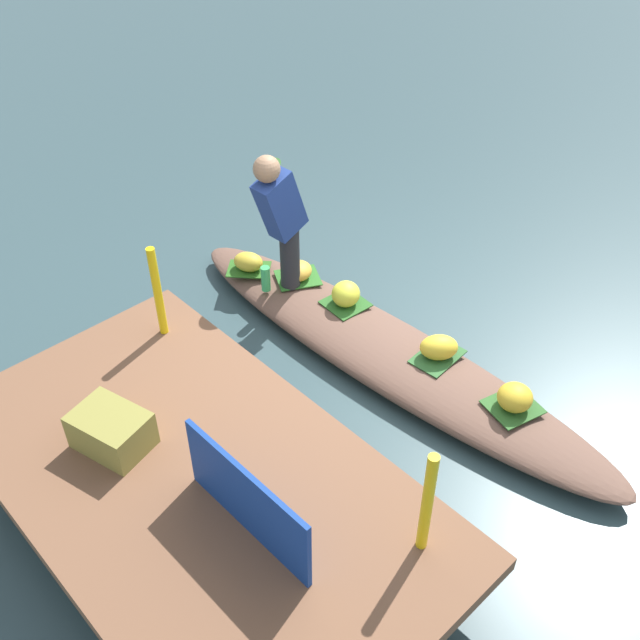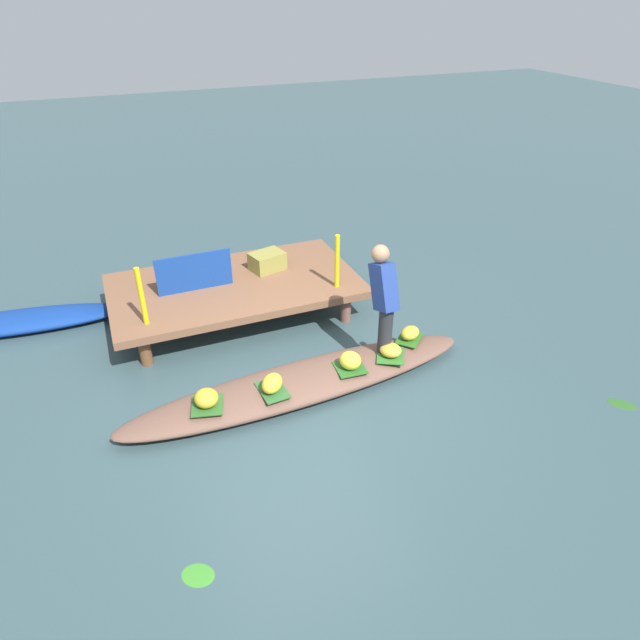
{
  "view_description": "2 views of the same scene",
  "coord_description": "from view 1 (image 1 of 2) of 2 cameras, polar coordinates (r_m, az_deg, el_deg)",
  "views": [
    {
      "loc": [
        -2.72,
        3.24,
        3.88
      ],
      "look_at": [
        0.27,
        0.43,
        0.51
      ],
      "focal_mm": 41.58,
      "sensor_mm": 36.0,
      "label": 1
    },
    {
      "loc": [
        -1.64,
        -4.5,
        3.85
      ],
      "look_at": [
        0.48,
        0.65,
        0.43
      ],
      "focal_mm": 31.13,
      "sensor_mm": 36.0,
      "label": 2
    }
  ],
  "objects": [
    {
      "name": "vendor_person",
      "position": [
        5.68,
        -3.02,
        8.05
      ],
      "size": [
        0.21,
        0.44,
        1.24
      ],
      "color": "#28282D",
      "rests_on": "vendor_boat"
    },
    {
      "name": "produce_crate",
      "position": [
        4.6,
        -15.75,
        -8.18
      ],
      "size": [
        0.51,
        0.42,
        0.24
      ],
      "primitive_type": "cube",
      "rotation": [
        0.0,
        0.0,
        0.27
      ],
      "color": "olive",
      "rests_on": "dock_platform"
    },
    {
      "name": "vendor_boat",
      "position": [
        5.66,
        5.03,
        -2.47
      ],
      "size": [
        4.06,
        0.95,
        0.23
      ],
      "primitive_type": "ellipsoid",
      "rotation": [
        0.0,
        0.0,
        0.05
      ],
      "color": "brown",
      "rests_on": "ground"
    },
    {
      "name": "railing_post_west",
      "position": [
        3.85,
        8.25,
        -13.79
      ],
      "size": [
        0.06,
        0.06,
        0.71
      ],
      "primitive_type": "cylinder",
      "color": "yellow",
      "rests_on": "dock_platform"
    },
    {
      "name": "railing_post_east",
      "position": [
        5.17,
        -12.4,
        2.13
      ],
      "size": [
        0.06,
        0.06,
        0.71
      ],
      "primitive_type": "cylinder",
      "color": "yellow",
      "rests_on": "dock_platform"
    },
    {
      "name": "leaf_mat_4",
      "position": [
        5.91,
        1.98,
        1.27
      ],
      "size": [
        0.34,
        0.34,
        0.01
      ],
      "primitive_type": "cube",
      "rotation": [
        0.0,
        0.0,
        3.07
      ],
      "color": "#295F23",
      "rests_on": "vendor_boat"
    },
    {
      "name": "leaf_mat_3",
      "position": [
        5.23,
        14.61,
        -6.47
      ],
      "size": [
        0.38,
        0.4,
        0.01
      ],
      "primitive_type": "cube",
      "rotation": [
        0.0,
        0.0,
        1.32
      ],
      "color": "#2C5E25",
      "rests_on": "vendor_boat"
    },
    {
      "name": "canal_water",
      "position": [
        5.74,
        4.97,
        -3.31
      ],
      "size": [
        40.0,
        40.0,
        0.0
      ],
      "primitive_type": "plane",
      "color": "#354D52",
      "rests_on": "ground"
    },
    {
      "name": "banana_bunch_1",
      "position": [
        5.44,
        9.14,
        -2.09
      ],
      "size": [
        0.33,
        0.34,
        0.18
      ],
      "primitive_type": "ellipsoid",
      "rotation": [
        0.0,
        0.0,
        4.03
      ],
      "color": "yellow",
      "rests_on": "vendor_boat"
    },
    {
      "name": "water_bottle",
      "position": [
        6.01,
        -4.2,
        3.19
      ],
      "size": [
        0.08,
        0.08,
        0.22
      ],
      "primitive_type": "cylinder",
      "color": "#43BE63",
      "rests_on": "vendor_boat"
    },
    {
      "name": "drifting_plant_1",
      "position": [
        8.43,
        -3.58,
        11.94
      ],
      "size": [
        0.31,
        0.33,
        0.01
      ],
      "primitive_type": "ellipsoid",
      "rotation": [
        0.0,
        0.0,
        2.27
      ],
      "color": "#2C5E23",
      "rests_on": "ground"
    },
    {
      "name": "banana_bunch_4",
      "position": [
        5.85,
        2.0,
        2.02
      ],
      "size": [
        0.32,
        0.33,
        0.2
      ],
      "primitive_type": "ellipsoid",
      "rotation": [
        0.0,
        0.0,
        3.72
      ],
      "color": "yellow",
      "rests_on": "vendor_boat"
    },
    {
      "name": "leaf_mat_1",
      "position": [
        5.5,
        9.04,
        -2.79
      ],
      "size": [
        0.29,
        0.41,
        0.01
      ],
      "primitive_type": "cube",
      "rotation": [
        0.0,
        0.0,
        1.65
      ],
      "color": "#2D602C",
      "rests_on": "vendor_boat"
    },
    {
      "name": "leaf_mat_0",
      "position": [
        6.19,
        -1.71,
        3.27
      ],
      "size": [
        0.43,
        0.45,
        0.01
      ],
      "primitive_type": "cube",
      "rotation": [
        0.0,
        0.0,
        1.08
      ],
      "color": "#2E6E26",
      "rests_on": "vendor_boat"
    },
    {
      "name": "leaf_mat_2",
      "position": [
        6.32,
        -5.5,
        3.92
      ],
      "size": [
        0.43,
        0.43,
        0.01
      ],
      "primitive_type": "cube",
      "rotation": [
        0.0,
        0.0,
        0.74
      ],
      "color": "#2C651F",
      "rests_on": "vendor_boat"
    },
    {
      "name": "market_banner",
      "position": [
        3.97,
        -5.66,
        -13.67
      ],
      "size": [
        0.95,
        0.04,
        0.49
      ],
      "primitive_type": "cube",
      "rotation": [
        0.0,
        0.0,
        0.01
      ],
      "color": "navy",
      "rests_on": "dock_platform"
    },
    {
      "name": "banana_bunch_2",
      "position": [
        6.27,
        -5.54,
        4.48
      ],
      "size": [
        0.31,
        0.28,
        0.15
      ],
      "primitive_type": "ellipsoid",
      "rotation": [
        0.0,
        0.0,
        3.58
      ],
      "color": "gold",
      "rests_on": "vendor_boat"
    },
    {
      "name": "dock_platform",
      "position": [
        4.48,
        -9.51,
        -12.18
      ],
      "size": [
        3.2,
        1.8,
        0.47
      ],
      "color": "brown",
      "rests_on": "ground"
    },
    {
      "name": "banana_bunch_3",
      "position": [
        5.17,
        14.77,
        -5.77
      ],
      "size": [
        0.27,
        0.27,
        0.18
      ],
      "primitive_type": "ellipsoid",
      "rotation": [
        0.0,
        0.0,
        4.58
      ],
      "color": "gold",
      "rests_on": "vendor_boat"
    },
    {
      "name": "banana_bunch_0",
      "position": [
        6.15,
        -1.72,
        3.8
      ],
      "size": [
        0.32,
        0.33,
        0.14
      ],
      "primitive_type": "ellipsoid",
      "rotation": [
        0.0,
        0.0,
        2.03
      ],
      "color": "gold",
      "rests_on": "vendor_boat"
    }
  ]
}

